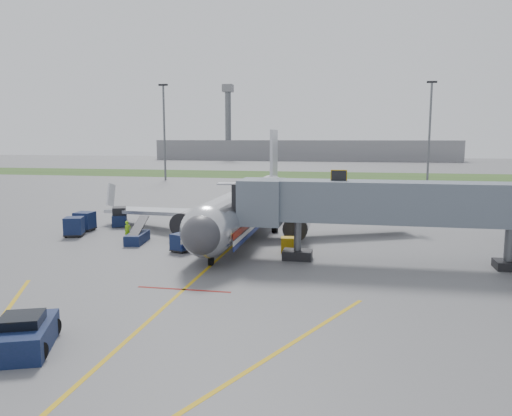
% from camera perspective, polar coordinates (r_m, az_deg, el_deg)
% --- Properties ---
extents(ground, '(400.00, 400.00, 0.00)m').
position_cam_1_polar(ground, '(35.00, -6.08, -7.33)').
color(ground, '#565659').
rests_on(ground, ground).
extents(grass_strip, '(300.00, 25.00, 0.01)m').
position_cam_1_polar(grass_strip, '(122.98, 6.37, 3.75)').
color(grass_strip, '#2D4C1E').
rests_on(grass_strip, ground).
extents(apron_markings, '(21.52, 50.00, 0.01)m').
position_cam_1_polar(apron_markings, '(28.34, -10.56, -11.16)').
color(apron_markings, gold).
rests_on(apron_markings, ground).
extents(airliner, '(32.10, 35.67, 10.25)m').
position_cam_1_polar(airliner, '(48.97, -0.87, 0.32)').
color(airliner, silver).
rests_on(airliner, ground).
extents(jet_bridge, '(25.30, 4.00, 6.90)m').
position_cam_1_polar(jet_bridge, '(37.63, 15.27, 0.47)').
color(jet_bridge, slate).
rests_on(jet_bridge, ground).
extents(light_mast_left, '(2.00, 0.44, 20.40)m').
position_cam_1_polar(light_mast_left, '(109.79, -10.44, 8.77)').
color(light_mast_left, '#595B60').
rests_on(light_mast_left, ground).
extents(light_mast_right, '(2.00, 0.44, 20.40)m').
position_cam_1_polar(light_mast_right, '(108.26, 19.23, 8.47)').
color(light_mast_right, '#595B60').
rests_on(light_mast_right, ground).
extents(distant_terminal, '(120.00, 14.00, 8.00)m').
position_cam_1_polar(distant_terminal, '(203.27, 5.45, 6.60)').
color(distant_terminal, slate).
rests_on(distant_terminal, ground).
extents(control_tower, '(4.00, 4.00, 30.00)m').
position_cam_1_polar(control_tower, '(203.62, -3.21, 10.38)').
color(control_tower, '#595B60').
rests_on(control_tower, ground).
extents(pushback_tug, '(3.59, 4.43, 1.60)m').
position_cam_1_polar(pushback_tug, '(24.77, -25.11, -13.06)').
color(pushback_tug, '#0C1A35').
rests_on(pushback_tug, ground).
extents(baggage_tug, '(2.49, 3.17, 1.97)m').
position_cam_1_polar(baggage_tug, '(54.56, -15.33, -1.05)').
color(baggage_tug, '#0C1A35').
rests_on(baggage_tug, ground).
extents(baggage_cart_a, '(2.12, 2.12, 1.82)m').
position_cam_1_polar(baggage_cart_a, '(49.98, -20.08, -2.01)').
color(baggage_cart_a, '#0C1A35').
rests_on(baggage_cart_a, ground).
extents(baggage_cart_b, '(1.76, 1.76, 1.87)m').
position_cam_1_polar(baggage_cart_b, '(52.68, -18.99, -1.44)').
color(baggage_cart_b, '#0C1A35').
rests_on(baggage_cart_b, ground).
extents(baggage_cart_c, '(1.78, 1.78, 1.49)m').
position_cam_1_polar(baggage_cart_c, '(41.21, -8.57, -3.93)').
color(baggage_cart_c, '#0C1A35').
rests_on(baggage_cart_c, ground).
extents(belt_loader, '(1.82, 4.34, 2.06)m').
position_cam_1_polar(belt_loader, '(45.50, -13.41, -3.23)').
color(belt_loader, '#0C1A35').
rests_on(belt_loader, ground).
extents(ground_power_cart, '(1.66, 1.20, 1.24)m').
position_cam_1_polar(ground_power_cart, '(40.63, 3.99, -4.24)').
color(ground_power_cart, '#CF9C0C').
rests_on(ground_power_cart, ground).
extents(ramp_worker, '(0.71, 0.76, 1.75)m').
position_cam_1_polar(ramp_worker, '(46.82, -14.46, -2.50)').
color(ramp_worker, '#86D018').
rests_on(ramp_worker, ground).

